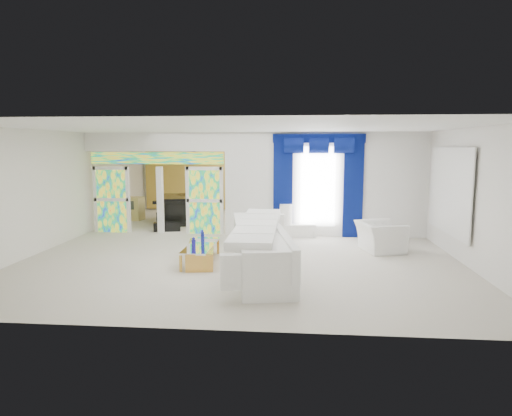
# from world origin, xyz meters

# --- Properties ---
(floor) EXTENTS (12.00, 12.00, 0.00)m
(floor) POSITION_xyz_m (0.00, 0.00, 0.00)
(floor) COLOR #B7AF9E
(floor) RESTS_ON ground
(dividing_wall) EXTENTS (5.70, 0.18, 3.00)m
(dividing_wall) POSITION_xyz_m (2.15, 1.00, 1.50)
(dividing_wall) COLOR white
(dividing_wall) RESTS_ON ground
(dividing_header) EXTENTS (4.30, 0.18, 0.55)m
(dividing_header) POSITION_xyz_m (-2.85, 1.00, 2.73)
(dividing_header) COLOR white
(dividing_header) RESTS_ON dividing_wall
(stained_panel_left) EXTENTS (0.95, 0.04, 2.00)m
(stained_panel_left) POSITION_xyz_m (-4.28, 1.00, 1.00)
(stained_panel_left) COLOR #994C3F
(stained_panel_left) RESTS_ON ground
(stained_panel_right) EXTENTS (0.95, 0.04, 2.00)m
(stained_panel_right) POSITION_xyz_m (-1.42, 1.00, 1.00)
(stained_panel_right) COLOR #994C3F
(stained_panel_right) RESTS_ON ground
(stained_transom) EXTENTS (4.00, 0.05, 0.35)m
(stained_transom) POSITION_xyz_m (-2.85, 1.00, 2.25)
(stained_transom) COLOR #994C3F
(stained_transom) RESTS_ON dividing_header
(window_pane) EXTENTS (1.00, 0.02, 2.30)m
(window_pane) POSITION_xyz_m (1.90, 0.90, 1.45)
(window_pane) COLOR white
(window_pane) RESTS_ON dividing_wall
(blue_drape_left) EXTENTS (0.55, 0.10, 2.80)m
(blue_drape_left) POSITION_xyz_m (0.90, 0.87, 1.40)
(blue_drape_left) COLOR #030341
(blue_drape_left) RESTS_ON ground
(blue_drape_right) EXTENTS (0.55, 0.10, 2.80)m
(blue_drape_right) POSITION_xyz_m (2.90, 0.87, 1.40)
(blue_drape_right) COLOR #030341
(blue_drape_right) RESTS_ON ground
(blue_pelmet) EXTENTS (2.60, 0.12, 0.25)m
(blue_pelmet) POSITION_xyz_m (1.90, 0.87, 2.82)
(blue_pelmet) COLOR #030341
(blue_pelmet) RESTS_ON dividing_wall
(wall_mirror) EXTENTS (0.04, 2.70, 1.90)m
(wall_mirror) POSITION_xyz_m (4.94, -1.00, 1.55)
(wall_mirror) COLOR white
(wall_mirror) RESTS_ON ground
(gold_curtains) EXTENTS (9.70, 0.12, 2.90)m
(gold_curtains) POSITION_xyz_m (0.00, 5.90, 1.50)
(gold_curtains) COLOR gold
(gold_curtains) RESTS_ON ground
(white_sofa) EXTENTS (1.71, 4.63, 0.86)m
(white_sofa) POSITION_xyz_m (0.49, -2.59, 0.43)
(white_sofa) COLOR silver
(white_sofa) RESTS_ON ground
(coffee_table) EXTENTS (0.85, 1.79, 0.38)m
(coffee_table) POSITION_xyz_m (-0.86, -2.29, 0.19)
(coffee_table) COLOR gold
(coffee_table) RESTS_ON ground
(console_table) EXTENTS (1.13, 0.49, 0.36)m
(console_table) POSITION_xyz_m (1.30, 0.78, 0.18)
(console_table) COLOR white
(console_table) RESTS_ON ground
(table_lamp) EXTENTS (0.36, 0.36, 0.58)m
(table_lamp) POSITION_xyz_m (1.00, 0.78, 0.65)
(table_lamp) COLOR white
(table_lamp) RESTS_ON console_table
(armchair) EXTENTS (1.22, 1.33, 0.73)m
(armchair) POSITION_xyz_m (3.37, -0.85, 0.37)
(armchair) COLOR silver
(armchair) RESTS_ON ground
(grand_piano) EXTENTS (1.72, 2.05, 0.91)m
(grand_piano) POSITION_xyz_m (-2.68, 2.94, 0.46)
(grand_piano) COLOR black
(grand_piano) RESTS_ON ground
(piano_bench) EXTENTS (0.86, 0.48, 0.27)m
(piano_bench) POSITION_xyz_m (-2.68, 1.34, 0.14)
(piano_bench) COLOR black
(piano_bench) RESTS_ON ground
(tv_console) EXTENTS (0.63, 0.59, 0.82)m
(tv_console) POSITION_xyz_m (-4.42, 3.27, 0.41)
(tv_console) COLOR tan
(tv_console) RESTS_ON ground
(chandelier) EXTENTS (0.60, 0.60, 0.60)m
(chandelier) POSITION_xyz_m (-2.30, 3.40, 2.65)
(chandelier) COLOR gold
(chandelier) RESTS_ON ceiling
(decanters) EXTENTS (0.19, 1.17, 0.26)m
(decanters) POSITION_xyz_m (-0.88, -2.31, 0.50)
(decanters) COLOR #1A1699
(decanters) RESTS_ON coffee_table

